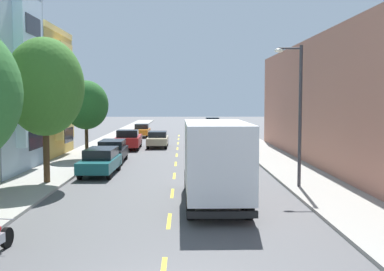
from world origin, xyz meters
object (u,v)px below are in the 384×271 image
Objects in this scene: street_tree_third at (86,105)px; delivery_box_truck at (215,158)px; parked_hatchback_orange at (142,131)px; parked_wagon_teal at (100,161)px; parked_suv_silver at (212,125)px; parked_pickup_red at (129,140)px; parked_wagon_black at (112,150)px; parked_pickup_navy at (215,129)px; parked_suv_sky at (231,142)px; street_tree_second at (45,87)px; moving_champagne_sedan at (158,139)px; street_lamp at (297,105)px.

street_tree_third reaches higher than delivery_box_truck.
parked_wagon_teal is (0.00, -27.29, 0.05)m from parked_hatchback_orange.
parked_wagon_teal is at bearing -103.58° from parked_suv_silver.
parked_pickup_red reaches higher than parked_wagon_black.
parked_hatchback_orange is 0.76× the size of parked_pickup_navy.
parked_suv_sky is 18.59m from parked_pickup_navy.
street_tree_third is at bearing 90.00° from street_tree_second.
street_tree_third is at bearing -110.31° from parked_suv_silver.
street_tree_second is 1.81× the size of parked_hatchback_orange.
street_tree_second is 17.59m from parked_suv_sky.
street_tree_second is 1.36× the size of parked_pickup_red.
street_tree_third reaches higher than moving_champagne_sedan.
parked_suv_sky is at bearing -90.08° from parked_pickup_navy.
parked_hatchback_orange is at bearing 90.01° from parked_wagon_teal.
parked_wagon_teal is at bearing -90.04° from parked_pickup_red.
street_tree_second reaches higher than parked_pickup_navy.
parked_hatchback_orange is (0.15, 21.82, -0.05)m from parked_wagon_black.
parked_hatchback_orange is at bearing 99.79° from delivery_box_truck.
parked_pickup_navy is at bearing 64.76° from moving_champagne_sedan.
parked_wagon_black is 21.82m from parked_hatchback_orange.
parked_pickup_red is at bearing -147.92° from moving_champagne_sedan.
parked_pickup_red is 1.13× the size of parked_wagon_black.
moving_champagne_sedan is at bearing 98.70° from delivery_box_truck.
parked_hatchback_orange is at bearing -135.44° from parked_suv_silver.
street_lamp is at bearing -69.13° from moving_champagne_sedan.
parked_wagon_teal is (2.13, -6.68, -3.12)m from street_tree_third.
street_lamp reaches higher than parked_wagon_teal.
parked_suv_silver reaches higher than parked_pickup_red.
street_tree_third reaches higher than parked_hatchback_orange.
parked_wagon_teal is 29.94m from parked_pickup_navy.
street_tree_third is 0.82× the size of street_lamp.
parked_wagon_black is 5.47m from parked_wagon_teal.
parked_suv_silver reaches higher than parked_wagon_teal.
street_tree_second reaches higher than street_tree_third.
delivery_box_truck is 36.66m from parked_pickup_navy.
delivery_box_truck is at bearing -80.21° from parked_hatchback_orange.
delivery_box_truck is at bearing -74.62° from parked_pickup_red.
street_tree_third is at bearing 148.54° from parked_wagon_black.
street_lamp reaches higher than street_tree_third.
parked_hatchback_orange is 12.14m from parked_suv_silver.
parked_suv_sky is (8.56, -4.04, 0.16)m from parked_pickup_red.
street_tree_second is at bearing -97.02° from parked_pickup_red.
moving_champagne_sedan is (4.60, 8.99, -3.18)m from street_tree_third.
street_tree_second reaches higher than delivery_box_truck.
street_lamp reaches higher than delivery_box_truck.
street_tree_third is at bearing -116.01° from parked_pickup_navy.
parked_pickup_navy is at bearing 86.04° from delivery_box_truck.
parked_hatchback_orange is at bearing 86.01° from street_tree_second.
street_lamp is at bearing -42.55° from street_tree_third.
parked_suv_sky reaches higher than parked_wagon_teal.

